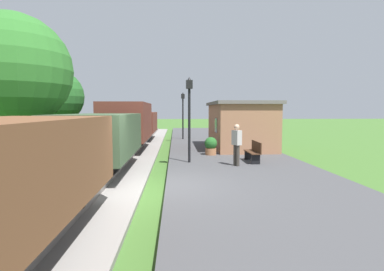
# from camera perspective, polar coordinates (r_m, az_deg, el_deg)

# --- Properties ---
(ground_plane) EXTENTS (160.00, 160.00, 0.00)m
(ground_plane) POSITION_cam_1_polar(r_m,az_deg,el_deg) (9.36, -6.26, -10.85)
(ground_plane) COLOR #3D6628
(platform_slab) EXTENTS (6.00, 60.00, 0.25)m
(platform_slab) POSITION_cam_1_polar(r_m,az_deg,el_deg) (9.69, 13.26, -9.63)
(platform_slab) COLOR #424244
(platform_slab) RESTS_ON ground
(track_ballast) EXTENTS (3.80, 60.00, 0.12)m
(track_ballast) POSITION_cam_1_polar(r_m,az_deg,el_deg) (9.77, -20.70, -10.10)
(track_ballast) COLOR gray
(track_ballast) RESTS_ON ground
(rail_near) EXTENTS (0.07, 60.00, 0.14)m
(rail_near) POSITION_cam_1_polar(r_m,az_deg,el_deg) (9.55, -16.54, -9.53)
(rail_near) COLOR slate
(rail_near) RESTS_ON track_ballast
(rail_far) EXTENTS (0.07, 60.00, 0.14)m
(rail_far) POSITION_cam_1_polar(r_m,az_deg,el_deg) (9.97, -24.72, -9.16)
(rail_far) COLOR slate
(rail_far) RESTS_ON track_ballast
(freight_train) EXTENTS (2.50, 26.00, 2.72)m
(freight_train) POSITION_cam_1_polar(r_m,az_deg,el_deg) (15.55, -13.95, 0.81)
(freight_train) COLOR brown
(freight_train) RESTS_ON rail_near
(station_hut) EXTENTS (3.50, 5.80, 2.78)m
(station_hut) POSITION_cam_1_polar(r_m,az_deg,el_deg) (18.29, 9.11, 2.01)
(station_hut) COLOR #9E6B4C
(station_hut) RESTS_ON platform_slab
(bench_near_hut) EXTENTS (0.42, 1.50, 0.91)m
(bench_near_hut) POSITION_cam_1_polar(r_m,az_deg,el_deg) (13.52, 11.64, -2.95)
(bench_near_hut) COLOR #422819
(bench_near_hut) RESTS_ON platform_slab
(person_waiting) EXTENTS (0.39, 0.45, 1.71)m
(person_waiting) POSITION_cam_1_polar(r_m,az_deg,el_deg) (12.40, 8.47, -1.45)
(person_waiting) COLOR #38332D
(person_waiting) RESTS_ON platform_slab
(potted_planter) EXTENTS (0.64, 0.64, 0.92)m
(potted_planter) POSITION_cam_1_polar(r_m,az_deg,el_deg) (15.38, 3.59, -1.93)
(potted_planter) COLOR #9E6642
(potted_planter) RESTS_ON platform_slab
(lamp_post_near) EXTENTS (0.28, 0.28, 3.70)m
(lamp_post_near) POSITION_cam_1_polar(r_m,az_deg,el_deg) (13.01, -0.52, 6.03)
(lamp_post_near) COLOR black
(lamp_post_near) RESTS_ON platform_slab
(lamp_post_far) EXTENTS (0.28, 0.28, 3.70)m
(lamp_post_far) POSITION_cam_1_polar(r_m,az_deg,el_deg) (23.79, -1.75, 5.46)
(lamp_post_far) COLOR black
(lamp_post_far) RESTS_ON platform_slab
(tree_trackside_mid) EXTENTS (4.48, 4.48, 6.35)m
(tree_trackside_mid) POSITION_cam_1_polar(r_m,az_deg,el_deg) (14.08, -30.81, 10.57)
(tree_trackside_mid) COLOR #4C3823
(tree_trackside_mid) RESTS_ON ground
(tree_trackside_far) EXTENTS (3.43, 3.43, 5.10)m
(tree_trackside_far) POSITION_cam_1_polar(r_m,az_deg,el_deg) (20.73, -24.50, 6.72)
(tree_trackside_far) COLOR #4C3823
(tree_trackside_far) RESTS_ON ground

